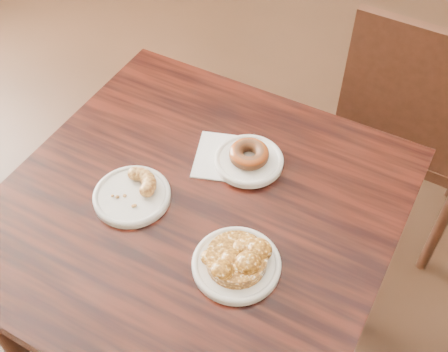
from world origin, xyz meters
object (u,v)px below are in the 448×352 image
Objects in this scene: apple_fritter at (237,257)px; glazed_donut at (249,154)px; chair_far at (419,121)px; cruller_fragment at (131,190)px; cafe_table at (201,295)px.

glazed_donut is at bearing 120.92° from apple_fritter.
chair_far reaches higher than cruller_fragment.
cafe_table is at bearing 70.09° from chair_far.
cafe_table is 7.60× the size of cruller_fragment.
cruller_fragment is (-0.27, 0.00, -0.00)m from apple_fritter.
apple_fritter reaches higher than cafe_table.
chair_far is at bearing 68.72° from cafe_table.
glazed_donut is 0.27m from cruller_fragment.
apple_fritter is at bearing -32.07° from cafe_table.
cafe_table is at bearing 29.17° from cruller_fragment.
glazed_donut reaches higher than cafe_table.
cafe_table is 0.44m from apple_fritter.
chair_far is 8.54× the size of cruller_fragment.
chair_far is at bearing 88.15° from apple_fritter.
cafe_table is 0.89× the size of chair_far.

